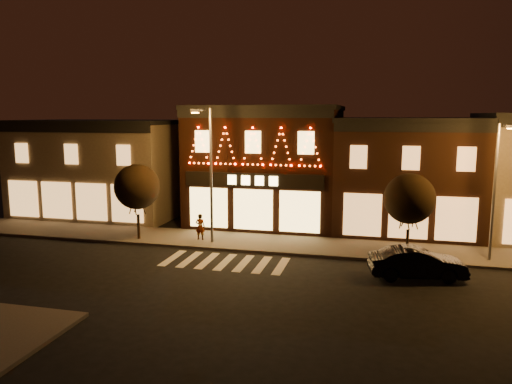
% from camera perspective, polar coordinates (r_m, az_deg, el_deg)
% --- Properties ---
extents(ground, '(120.00, 120.00, 0.00)m').
position_cam_1_polar(ground, '(22.58, -6.70, -10.99)').
color(ground, black).
rests_on(ground, ground).
extents(sidewalk_far, '(44.00, 4.00, 0.15)m').
position_cam_1_polar(sidewalk_far, '(29.39, 2.52, -6.05)').
color(sidewalk_far, '#47423D').
rests_on(sidewalk_far, ground).
extents(building_left, '(12.20, 8.28, 7.30)m').
position_cam_1_polar(building_left, '(39.80, -17.31, 2.76)').
color(building_left, '#695B4A').
rests_on(building_left, ground).
extents(building_pulp, '(10.20, 8.34, 8.30)m').
position_cam_1_polar(building_pulp, '(34.83, 1.29, 3.16)').
color(building_pulp, black).
rests_on(building_pulp, ground).
extents(building_right_a, '(9.20, 8.28, 7.50)m').
position_cam_1_polar(building_right_a, '(34.10, 17.07, 1.97)').
color(building_right_a, '#381E13').
rests_on(building_right_a, ground).
extents(streetlamp_mid, '(0.68, 1.81, 7.91)m').
position_cam_1_polar(streetlamp_mid, '(28.63, -5.50, 3.12)').
color(streetlamp_mid, '#59595E').
rests_on(streetlamp_mid, sidewalk_far).
extents(streetlamp_right, '(0.51, 1.64, 7.12)m').
position_cam_1_polar(streetlamp_right, '(27.72, 26.21, 1.09)').
color(streetlamp_right, '#59595E').
rests_on(streetlamp_right, sidewalk_far).
extents(tree_left, '(2.75, 2.75, 4.60)m').
position_cam_1_polar(tree_left, '(30.55, -13.67, 0.59)').
color(tree_left, black).
rests_on(tree_left, sidewalk_far).
extents(tree_right, '(2.69, 2.69, 4.50)m').
position_cam_1_polar(tree_right, '(27.13, 17.42, -0.75)').
color(tree_right, black).
rests_on(tree_right, sidewalk_far).
extents(dark_sedan, '(4.65, 2.30, 1.47)m').
position_cam_1_polar(dark_sedan, '(24.66, 18.23, -7.87)').
color(dark_sedan, black).
rests_on(dark_sedan, ground).
extents(pedestrian, '(0.60, 0.42, 1.60)m').
position_cam_1_polar(pedestrian, '(30.10, -6.51, -4.03)').
color(pedestrian, gray).
rests_on(pedestrian, sidewalk_far).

